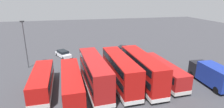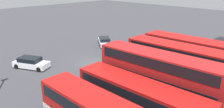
{
  "view_description": "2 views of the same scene",
  "coord_description": "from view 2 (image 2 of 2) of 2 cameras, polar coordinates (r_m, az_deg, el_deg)",
  "views": [
    {
      "loc": [
        4.97,
        35.93,
        12.9
      ],
      "look_at": [
        -2.9,
        2.39,
        1.95
      ],
      "focal_mm": 29.51,
      "sensor_mm": 36.0,
      "label": 1
    },
    {
      "loc": [
        18.0,
        21.72,
        10.79
      ],
      "look_at": [
        -1.64,
        2.5,
        1.44
      ],
      "focal_mm": 34.97,
      "sensor_mm": 36.0,
      "label": 2
    }
  ],
  "objects": [
    {
      "name": "bus_double_decker_third",
      "position": [
        23.61,
        17.19,
        -2.77
      ],
      "size": [
        3.03,
        11.64,
        4.55
      ],
      "color": "#B71411",
      "rests_on": "ground"
    },
    {
      "name": "car_small_green",
      "position": [
        37.78,
        -2.02,
        3.3
      ],
      "size": [
        3.98,
        4.51,
        1.43
      ],
      "color": "silver",
      "rests_on": "ground"
    },
    {
      "name": "bus_double_decker_second",
      "position": [
        26.47,
        20.7,
        -0.82
      ],
      "size": [
        2.97,
        12.07,
        4.55
      ],
      "color": "#B71411",
      "rests_on": "ground"
    },
    {
      "name": "bus_single_deck_near_end",
      "position": [
        30.09,
        22.63,
        -0.44
      ],
      "size": [
        3.04,
        11.21,
        2.95
      ],
      "color": "#A51919",
      "rests_on": "ground"
    },
    {
      "name": "bus_single_deck_fifth",
      "position": [
        18.42,
        6.95,
        -11.19
      ],
      "size": [
        3.0,
        12.0,
        2.95
      ],
      "color": "#B71411",
      "rests_on": "ground"
    },
    {
      "name": "ground_plane",
      "position": [
        30.2,
        -5.58,
        -2.23
      ],
      "size": [
        140.0,
        140.0,
        0.0
      ],
      "primitive_type": "plane",
      "color": "#38383D"
    },
    {
      "name": "car_hatchback_silver",
      "position": [
        29.87,
        -20.42,
        -2.18
      ],
      "size": [
        3.63,
        4.86,
        1.43
      ],
      "color": "silver",
      "rests_on": "ground"
    },
    {
      "name": "bus_double_decker_fourth",
      "position": [
        20.62,
        11.99,
        -5.5
      ],
      "size": [
        3.32,
        12.09,
        4.55
      ],
      "color": "#A51919",
      "rests_on": "ground"
    }
  ]
}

